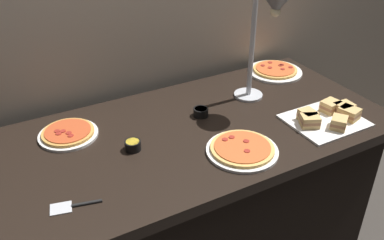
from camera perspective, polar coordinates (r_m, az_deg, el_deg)
back_wall at (r=2.01m, az=-8.90°, el=15.71°), size 4.40×0.04×2.40m
buffet_table at (r=2.00m, az=-1.72°, el=-10.96°), size 1.90×0.84×0.76m
heat_lamp at (r=1.83m, az=10.75°, el=13.85°), size 0.15×0.29×0.56m
pizza_plate_front at (r=2.35m, az=11.25°, el=6.63°), size 0.29×0.29×0.03m
pizza_plate_center at (r=1.66m, az=6.86°, el=-3.99°), size 0.29×0.29×0.03m
pizza_plate_raised_stand at (r=1.82m, az=-16.55°, el=-1.77°), size 0.25×0.25×0.03m
sandwich_platter at (r=1.94m, az=18.13°, el=0.45°), size 0.33×0.27×0.06m
sauce_cup_near at (r=1.89m, az=1.21°, el=1.13°), size 0.07×0.07×0.04m
sauce_cup_far at (r=1.68m, az=-8.08°, el=-3.41°), size 0.07×0.07×0.04m
serving_spatula at (r=1.47m, az=-15.87°, el=-11.21°), size 0.17×0.07×0.01m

